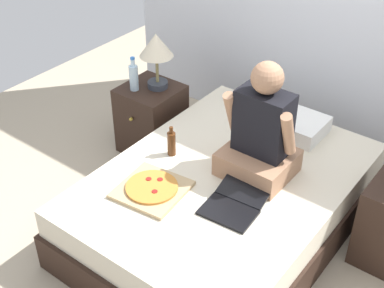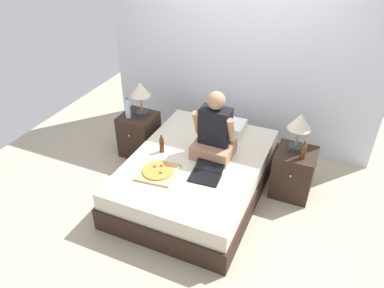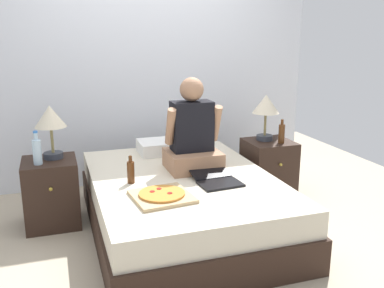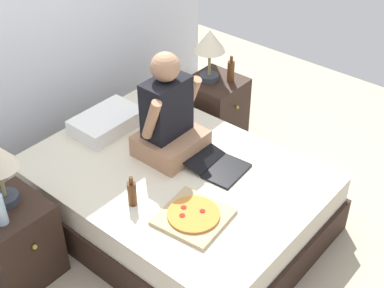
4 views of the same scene
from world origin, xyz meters
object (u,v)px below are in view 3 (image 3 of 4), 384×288
person_seated (192,136)px  nightstand_left (52,193)px  water_bottle (37,151)px  beer_bottle_on_bed (131,172)px  lamp_on_left_nightstand (50,120)px  lamp_on_right_nightstand (266,107)px  bed (182,203)px  beer_bottle (282,133)px  nightstand_right (268,169)px  pizza_box (162,196)px  laptop (217,180)px

person_seated → nightstand_left: bearing=166.9°
water_bottle → beer_bottle_on_bed: 0.79m
lamp_on_left_nightstand → lamp_on_right_nightstand: 1.99m
bed → lamp_on_left_nightstand: size_ratio=4.49×
nightstand_left → beer_bottle: bearing=-2.7°
bed → lamp_on_left_nightstand: bearing=153.7°
beer_bottle → person_seated: 0.97m
lamp_on_left_nightstand → nightstand_right: 2.11m
nightstand_left → beer_bottle: beer_bottle is taller
pizza_box → beer_bottle_on_bed: 0.41m
beer_bottle → laptop: bearing=-147.5°
laptop → beer_bottle_on_bed: beer_bottle_on_bed is taller
nightstand_left → bed: bearing=-23.1°
beer_bottle_on_bed → water_bottle: bearing=150.9°
nightstand_left → lamp_on_right_nightstand: (2.03, 0.05, 0.61)m
lamp_on_right_nightstand → nightstand_right: bearing=-59.1°
nightstand_right → nightstand_left: bearing=180.0°
pizza_box → bed: bearing=56.0°
nightstand_right → lamp_on_right_nightstand: (-0.03, 0.05, 0.61)m
lamp_on_right_nightstand → pizza_box: (-1.27, -0.90, -0.41)m
lamp_on_right_nightstand → laptop: size_ratio=1.03×
water_bottle → person_seated: (1.25, -0.18, 0.07)m
water_bottle → pizza_box: bearing=-42.4°
water_bottle → laptop: water_bottle is taller
lamp_on_right_nightstand → beer_bottle: 0.29m
water_bottle → lamp_on_right_nightstand: (2.11, 0.14, 0.22)m
water_bottle → lamp_on_right_nightstand: bearing=3.8°
lamp_on_left_nightstand → beer_bottle_on_bed: (0.56, -0.52, -0.34)m
lamp_on_left_nightstand → person_seated: bearing=-15.9°
water_bottle → laptop: 1.45m
pizza_box → lamp_on_left_nightstand: bearing=128.4°
lamp_on_left_nightstand → laptop: (1.20, -0.71, -0.41)m
nightstand_left → beer_bottle_on_bed: 0.81m
bed → nightstand_right: bearing=23.1°
nightstand_left → pizza_box: 1.15m
person_seated → laptop: (0.07, -0.39, -0.27)m
lamp_on_left_nightstand → pizza_box: bearing=-51.6°
person_seated → beer_bottle_on_bed: 0.63m
bed → beer_bottle: beer_bottle is taller
beer_bottle_on_bed → laptop: bearing=-16.9°
laptop → person_seated: bearing=100.2°
nightstand_left → beer_bottle: size_ratio=2.49×
person_seated → lamp_on_right_nightstand: bearing=20.6°
nightstand_right → beer_bottle_on_bed: bearing=-162.1°
pizza_box → nightstand_right: bearing=33.1°
water_bottle → pizza_box: size_ratio=0.62×
lamp_on_right_nightstand → person_seated: bearing=-159.4°
bed → person_seated: person_seated is taller
bed → water_bottle: water_bottle is taller
lamp_on_left_nightstand → water_bottle: (-0.12, -0.14, -0.22)m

